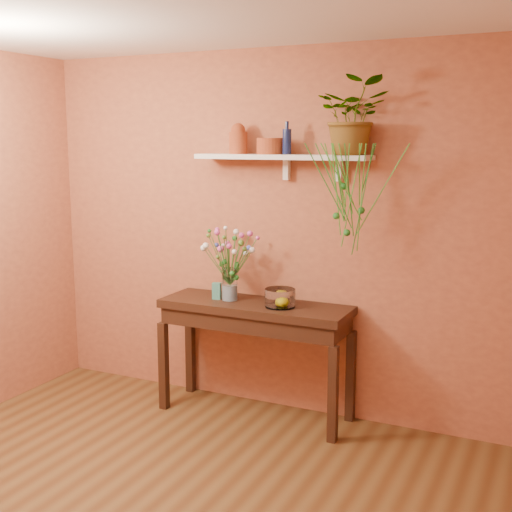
{
  "coord_description": "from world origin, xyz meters",
  "views": [
    {
      "loc": [
        1.94,
        -2.54,
        2.04
      ],
      "look_at": [
        0.0,
        1.55,
        1.25
      ],
      "focal_mm": 46.8,
      "sensor_mm": 36.0,
      "label": 1
    }
  ],
  "objects": [
    {
      "name": "sideboard",
      "position": [
        -0.1,
        1.75,
        0.74
      ],
      "size": [
        1.42,
        0.46,
        0.86
      ],
      "color": "#341910",
      "rests_on": "ground"
    },
    {
      "name": "lemon",
      "position": [
        0.12,
        1.72,
        0.9
      ],
      "size": [
        0.07,
        0.07,
        0.07
      ],
      "primitive_type": "sphere",
      "color": "yellow",
      "rests_on": "glass_bowl"
    },
    {
      "name": "terracotta_jug",
      "position": [
        -0.3,
        1.88,
        2.04
      ],
      "size": [
        0.16,
        0.16,
        0.22
      ],
      "color": "#A03B20",
      "rests_on": "wall_shelf"
    },
    {
      "name": "spider_plant",
      "position": [
        0.58,
        1.86,
        2.2
      ],
      "size": [
        0.55,
        0.5,
        0.52
      ],
      "primitive_type": "imported",
      "rotation": [
        0.0,
        0.0,
        0.24
      ],
      "color": "#216B21",
      "rests_on": "wall_shelf"
    },
    {
      "name": "room",
      "position": [
        0.0,
        0.0,
        1.35
      ],
      "size": [
        4.04,
        4.04,
        2.7
      ],
      "color": "brown",
      "rests_on": "ground"
    },
    {
      "name": "wall_shelf",
      "position": [
        0.06,
        1.87,
        1.92
      ],
      "size": [
        1.3,
        0.24,
        0.19
      ],
      "color": "white",
      "rests_on": "room"
    },
    {
      "name": "glass_bowl",
      "position": [
        0.11,
        1.72,
        0.92
      ],
      "size": [
        0.22,
        0.22,
        0.13
      ],
      "color": "white",
      "rests_on": "sideboard"
    },
    {
      "name": "blue_bottle",
      "position": [
        0.09,
        1.86,
        2.03
      ],
      "size": [
        0.08,
        0.08,
        0.23
      ],
      "color": "#131C44",
      "rests_on": "wall_shelf"
    },
    {
      "name": "bouquet",
      "position": [
        -0.31,
        1.76,
        1.24
      ],
      "size": [
        0.4,
        0.37,
        0.46
      ],
      "color": "#386B28",
      "rests_on": "glass_vase"
    },
    {
      "name": "carton",
      "position": [
        -0.41,
        1.74,
        0.92
      ],
      "size": [
        0.07,
        0.06,
        0.12
      ],
      "primitive_type": "cube",
      "rotation": [
        0.0,
        0.0,
        0.22
      ],
      "color": "teal",
      "rests_on": "sideboard"
    },
    {
      "name": "plant_fronds",
      "position": [
        0.6,
        1.71,
        1.67
      ],
      "size": [
        0.68,
        0.3,
        0.74
      ],
      "color": "#216B21",
      "rests_on": "wall_shelf"
    },
    {
      "name": "terracotta_pot",
      "position": [
        -0.04,
        1.87,
        1.99
      ],
      "size": [
        0.2,
        0.2,
        0.11
      ],
      "primitive_type": "cylinder",
      "rotation": [
        0.0,
        0.0,
        0.06
      ],
      "color": "#A03B20",
      "rests_on": "wall_shelf"
    },
    {
      "name": "glass_vase",
      "position": [
        -0.31,
        1.75,
        0.96
      ],
      "size": [
        0.11,
        0.11,
        0.24
      ],
      "color": "white",
      "rests_on": "sideboard"
    }
  ]
}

